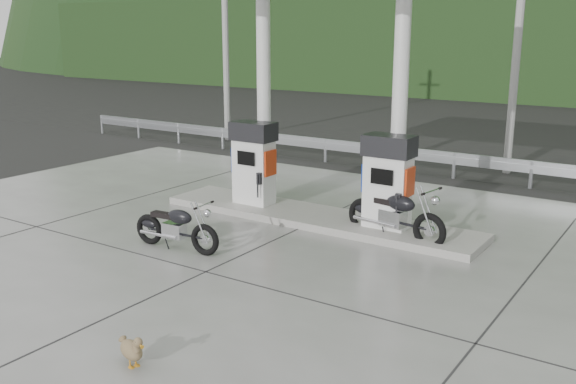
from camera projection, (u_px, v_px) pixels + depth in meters
The scene contains 14 objects.
ground at pixel (243, 256), 11.38m from camera, with size 160.00×160.00×0.00m, color black.
forecourt_apron at pixel (243, 255), 11.37m from camera, with size 18.00×14.00×0.02m, color slate.
pump_island at pixel (316, 217), 13.37m from camera, with size 7.00×1.40×0.15m, color gray.
gas_pump_left at pixel (254, 163), 13.99m from camera, with size 0.95×0.55×1.80m, color white, non-canonical shape.
gas_pump_right at pixel (388, 182), 12.27m from camera, with size 0.95×0.55×1.80m, color white, non-canonical shape.
canopy_column_left at pixel (264, 88), 13.92m from camera, with size 0.30×0.30×5.00m, color white.
canopy_column_right at pixel (400, 96), 12.20m from camera, with size 0.30×0.30×5.00m, color white.
guardrail at pixel (420, 149), 17.65m from camera, with size 26.00×0.16×1.42m, color #96999D, non-canonical shape.
road at pixel (461, 154), 20.65m from camera, with size 60.00×7.00×0.01m, color black.
utility_pole_a at pixel (225, 27), 22.36m from camera, with size 0.22×0.22×8.00m, color gray.
utility_pole_b at pixel (519, 26), 16.98m from camera, with size 0.22×0.22×8.00m, color gray.
motorcycle_left at pixel (176, 228), 11.56m from camera, with size 1.72×0.54×0.82m, color black, non-canonical shape.
motorcycle_right at pixel (395, 215), 12.08m from camera, with size 2.02×0.64×0.96m, color black, non-canonical shape.
duck at pixel (131, 350), 7.59m from camera, with size 0.52×0.15×0.37m, color brown, non-canonical shape.
Camera 1 is at (6.63, -8.50, 3.90)m, focal length 40.00 mm.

